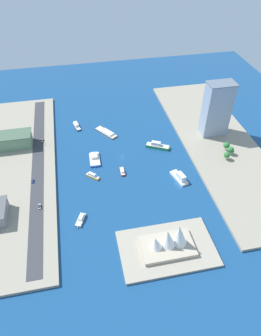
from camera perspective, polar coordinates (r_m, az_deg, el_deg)
ground_plane at (r=291.73m, az=-1.58°, el=2.26°), size 440.00×440.00×0.00m
quay_west at (r=318.31m, az=15.94°, el=4.58°), size 70.00×240.00×2.46m
quay_east at (r=294.72m, az=-20.51°, el=-0.11°), size 70.00×240.00×2.46m
peninsula_point at (r=223.01m, az=6.76°, el=-14.56°), size 66.18×41.32×2.00m
road_strip at (r=290.51m, az=-16.77°, el=0.61°), size 10.57×228.00×0.15m
tugboat_red at (r=273.59m, az=-1.51°, el=-0.62°), size 3.77×12.03×3.37m
ferry_green_doubledeck at (r=301.42m, az=5.05°, el=4.11°), size 23.89×15.91×6.33m
patrol_launch_navy at (r=334.78m, az=-9.95°, el=7.73°), size 8.35×17.12×3.66m
catamaran_blue at (r=288.06m, az=-6.66°, el=1.71°), size 10.29×21.32×4.18m
barge_flat_brown at (r=321.24m, az=-4.45°, el=6.60°), size 21.60×26.50×2.74m
water_taxi_orange at (r=270.48m, az=-7.00°, el=-1.46°), size 12.12×11.44×4.24m
yacht_sleek_gray at (r=239.16m, az=-9.20°, el=-9.40°), size 9.54×14.13×3.47m
ferry_white_commuter at (r=269.20m, az=9.11°, el=-1.71°), size 11.70×21.62×7.30m
terminal_long_green at (r=317.54m, az=-21.79°, el=4.71°), size 45.73×18.59×13.41m
tower_tall_glass at (r=314.04m, az=15.66°, el=10.43°), size 25.98×15.97×54.61m
sedan_silver at (r=317.50m, az=-16.06°, el=4.92°), size 1.87×4.78×1.42m
van_white at (r=251.94m, az=-16.49°, el=-6.83°), size 2.18×4.93×1.71m
hatchback_blue at (r=274.30m, az=-17.70°, el=-2.30°), size 1.97×4.40×1.61m
traffic_light_waterfront at (r=308.95m, az=-15.57°, el=4.70°), size 0.36×0.36×6.50m
opera_landmark at (r=216.37m, az=7.25°, el=-13.25°), size 36.89×22.62×23.05m
park_tree_cluster at (r=300.37m, az=17.61°, el=3.24°), size 12.47×18.86×8.68m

